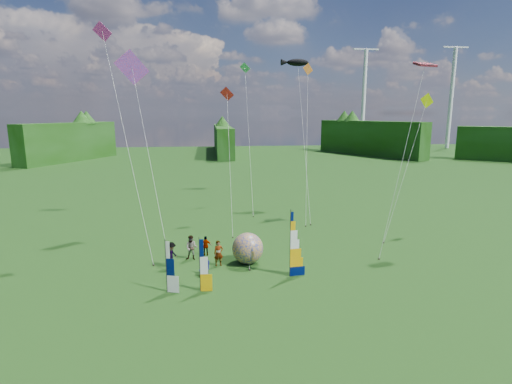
{
  "coord_description": "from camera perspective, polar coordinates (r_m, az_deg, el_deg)",
  "views": [
    {
      "loc": [
        -4.12,
        -21.83,
        10.64
      ],
      "look_at": [
        -1.0,
        4.0,
        5.5
      ],
      "focal_mm": 28.0,
      "sensor_mm": 36.0,
      "label": 1
    }
  ],
  "objects": [
    {
      "name": "small_kite_red",
      "position": [
        37.75,
        -3.79,
        5.44
      ],
      "size": [
        3.64,
        11.06,
        13.77
      ],
      "primitive_type": null,
      "rotation": [
        0.0,
        0.0,
        -0.11
      ],
      "color": "red",
      "rests_on": "ground"
    },
    {
      "name": "feather_banner_main",
      "position": [
        26.4,
        4.9,
        -7.5
      ],
      "size": [
        1.21,
        0.22,
        4.42
      ],
      "primitive_type": null,
      "rotation": [
        0.0,
        0.0,
        0.1
      ],
      "color": "#010E49",
      "rests_on": "ground"
    },
    {
      "name": "side_banner_far",
      "position": [
        24.86,
        -12.71,
        -10.4
      ],
      "size": [
        0.94,
        0.38,
        3.23
      ],
      "primitive_type": null,
      "rotation": [
        0.0,
        0.0,
        -0.3
      ],
      "color": "white",
      "rests_on": "ground"
    },
    {
      "name": "treeline_ring",
      "position": [
        23.18,
        3.66,
        -5.49
      ],
      "size": [
        210.0,
        210.0,
        8.0
      ],
      "primitive_type": null,
      "color": "#2A5B23",
      "rests_on": "ground"
    },
    {
      "name": "spectator_c",
      "position": [
        28.8,
        -12.0,
        -8.8
      ],
      "size": [
        0.91,
        1.26,
        1.84
      ],
      "primitive_type": "imported",
      "rotation": [
        0.0,
        0.0,
        1.12
      ],
      "color": "#66594C",
      "rests_on": "ground"
    },
    {
      "name": "small_kite_orange",
      "position": [
        41.25,
        7.3,
        7.69
      ],
      "size": [
        6.98,
        10.79,
        16.38
      ],
      "primitive_type": null,
      "rotation": [
        0.0,
        0.0,
        0.33
      ],
      "color": "orange",
      "rests_on": "ground"
    },
    {
      "name": "small_kite_yellow",
      "position": [
        37.47,
        20.75,
        4.09
      ],
      "size": [
        9.3,
        8.88,
        12.97
      ],
      "primitive_type": null,
      "rotation": [
        0.0,
        0.0,
        0.15
      ],
      "color": "#D6F100",
      "rests_on": "ground"
    },
    {
      "name": "turbine_left",
      "position": [
        138.42,
        26.1,
        11.88
      ],
      "size": [
        8.0,
        1.2,
        30.0
      ],
      "primitive_type": null,
      "color": "silver",
      "rests_on": "ground"
    },
    {
      "name": "small_kite_pink",
      "position": [
        30.98,
        -18.01,
        7.56
      ],
      "size": [
        7.1,
        8.89,
        17.96
      ],
      "primitive_type": null,
      "rotation": [
        0.0,
        0.0,
        -0.12
      ],
      "color": "#D23091",
      "rests_on": "ground"
    },
    {
      "name": "spectator_b",
      "position": [
        30.01,
        -9.2,
        -7.86
      ],
      "size": [
        0.97,
        0.61,
        1.85
      ],
      "primitive_type": "imported",
      "rotation": [
        0.0,
        0.0,
        -0.2
      ],
      "color": "#66594C",
      "rests_on": "ground"
    },
    {
      "name": "turbine_right",
      "position": [
        133.28,
        15.12,
        12.68
      ],
      "size": [
        8.0,
        1.2,
        30.0
      ],
      "primitive_type": null,
      "color": "silver",
      "rests_on": "ground"
    },
    {
      "name": "side_banner_left",
      "position": [
        24.58,
        -8.04,
        -10.38
      ],
      "size": [
        0.93,
        0.16,
        3.31
      ],
      "primitive_type": null,
      "rotation": [
        0.0,
        0.0,
        -0.07
      ],
      "color": "#E09F06",
      "rests_on": "ground"
    },
    {
      "name": "bol_inflatable",
      "position": [
        28.9,
        -1.21,
        -8.05
      ],
      "size": [
        2.88,
        2.88,
        2.25
      ],
      "primitive_type": "sphere",
      "rotation": [
        0.0,
        0.0,
        0.34
      ],
      "color": "navy",
      "rests_on": "ground"
    },
    {
      "name": "spectator_a",
      "position": [
        28.67,
        -5.38,
        -8.7
      ],
      "size": [
        0.74,
        0.56,
        1.83
      ],
      "primitive_type": "imported",
      "rotation": [
        0.0,
        0.0,
        0.2
      ],
      "color": "#66594C",
      "rests_on": "ground"
    },
    {
      "name": "ground",
      "position": [
        24.63,
        3.54,
        -14.44
      ],
      "size": [
        220.0,
        220.0,
        0.0
      ],
      "primitive_type": "plane",
      "color": "#2E511D",
      "rests_on": "ground"
    },
    {
      "name": "kite_whale",
      "position": [
        43.56,
        6.83,
        9.0
      ],
      "size": [
        8.77,
        15.52,
        18.08
      ],
      "primitive_type": null,
      "rotation": [
        0.0,
        0.0,
        0.33
      ],
      "color": "black",
      "rests_on": "ground"
    },
    {
      "name": "spectator_d",
      "position": [
        30.76,
        -7.17,
        -7.65
      ],
      "size": [
        0.92,
        0.44,
        1.52
      ],
      "primitive_type": "imported",
      "rotation": [
        0.0,
        0.0,
        3.05
      ],
      "color": "#66594C",
      "rests_on": "ground"
    },
    {
      "name": "kite_rainbow_delta",
      "position": [
        34.56,
        -15.22,
        7.44
      ],
      "size": [
        12.49,
        15.54,
        17.24
      ],
      "primitive_type": null,
      "rotation": [
        0.0,
        0.0,
        0.35
      ],
      "color": "#F53361",
      "rests_on": "ground"
    },
    {
      "name": "kite_parafoil",
      "position": [
        32.66,
        20.35,
        6.12
      ],
      "size": [
        9.52,
        9.13,
        16.31
      ],
      "primitive_type": null,
      "rotation": [
        0.0,
        0.0,
        0.11
      ],
      "color": "#BE273E",
      "rests_on": "ground"
    },
    {
      "name": "camp_chair",
      "position": [
        27.21,
        -7.44,
        -10.79
      ],
      "size": [
        0.76,
        0.76,
        1.01
      ],
      "primitive_type": null,
      "rotation": [
        0.0,
        0.0,
        -0.38
      ],
      "color": "#0F0F5C",
      "rests_on": "ground"
    },
    {
      "name": "small_kite_green",
      "position": [
        45.85,
        -1.04,
        8.64
      ],
      "size": [
        3.3,
        13.13,
        17.23
      ],
      "primitive_type": null,
      "rotation": [
        0.0,
        0.0,
        -0.07
      ],
      "color": "green",
      "rests_on": "ground"
    }
  ]
}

